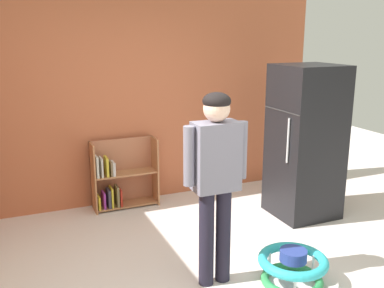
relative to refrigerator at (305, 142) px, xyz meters
name	(u,v)px	position (x,y,z in m)	size (l,w,h in m)	color
back_wall	(127,97)	(-1.78, 1.27, 0.46)	(5.20, 0.06, 2.70)	#C26340
refrigerator	(305,142)	(0.00, 0.00, 0.00)	(0.73, 0.68, 1.78)	black
bookshelf	(120,178)	(-1.95, 1.08, -0.52)	(0.80, 0.28, 0.85)	#B27348
standing_person	(216,171)	(-1.62, -0.94, 0.13)	(0.57, 0.23, 1.67)	#211E2E
baby_walker	(293,267)	(-1.02, -1.24, -0.73)	(0.60, 0.60, 0.32)	#30924E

